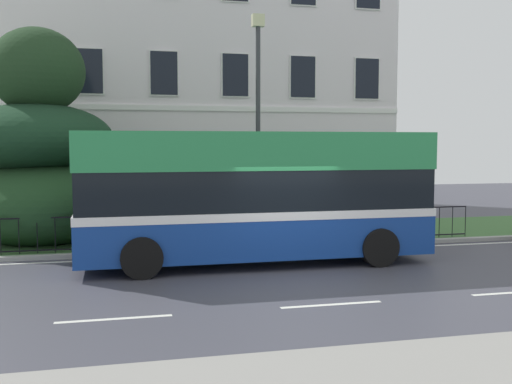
{
  "coord_description": "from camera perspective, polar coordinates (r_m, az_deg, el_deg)",
  "views": [
    {
      "loc": [
        -3.94,
        -12.21,
        3.03
      ],
      "look_at": [
        0.1,
        4.81,
        1.62
      ],
      "focal_mm": 41.8,
      "sensor_mm": 36.0,
      "label": 1
    }
  ],
  "objects": [
    {
      "name": "georgian_townhouse",
      "position": [
        27.3,
        -6.65,
        12.81
      ],
      "size": [
        16.6,
        8.51,
        13.56
      ],
      "color": "silver",
      "rests_on": "ground_plane"
    },
    {
      "name": "iron_verge_railing",
      "position": [
        17.09,
        -2.41,
        -3.49
      ],
      "size": [
        15.1,
        0.04,
        0.97
      ],
      "color": "black",
      "rests_on": "ground_plane"
    },
    {
      "name": "single_decker_bus",
      "position": [
        15.13,
        -0.13,
        -0.27
      ],
      "size": [
        8.84,
        2.76,
        3.32
      ],
      "rotation": [
        0.0,
        0.0,
        0.0
      ],
      "color": "navy",
      "rests_on": "ground_plane"
    },
    {
      "name": "evergreen_tree",
      "position": [
        19.45,
        -19.82,
        2.76
      ],
      "size": [
        5.25,
        5.25,
        6.67
      ],
      "color": "#423328",
      "rests_on": "ground_plane"
    },
    {
      "name": "ground_plane",
      "position": [
        13.98,
        3.37,
        -7.98
      ],
      "size": [
        60.0,
        56.0,
        0.18
      ],
      "color": "#3F3F4A"
    },
    {
      "name": "litter_bin",
      "position": [
        17.59,
        -13.28,
        -3.31
      ],
      "size": [
        0.49,
        0.49,
        1.04
      ],
      "color": "#4C4742",
      "rests_on": "ground_plane"
    },
    {
      "name": "street_lamp_post",
      "position": [
        18.09,
        0.19,
        7.66
      ],
      "size": [
        0.36,
        0.24,
        6.76
      ],
      "color": "#333338",
      "rests_on": "ground_plane"
    }
  ]
}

